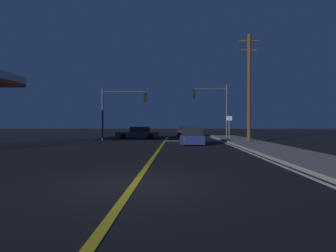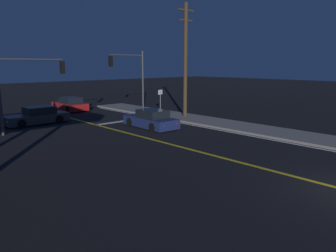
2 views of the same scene
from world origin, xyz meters
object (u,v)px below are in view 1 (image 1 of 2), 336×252
object	(u,v)px
car_lead_oncoming_charcoal	(138,134)
car_mid_block_navy	(192,137)
traffic_signal_far_left	(119,105)
street_sign_corner	(229,124)
utility_pole_right	(249,87)
car_following_oncoming_red	(185,132)
traffic_signal_near_right	(214,103)

from	to	relation	value
car_lead_oncoming_charcoal	car_mid_block_navy	bearing A→B (deg)	-143.78
traffic_signal_far_left	street_sign_corner	bearing A→B (deg)	-7.41
car_mid_block_navy	utility_pole_right	bearing A→B (deg)	18.60
car_following_oncoming_red	car_mid_block_navy	bearing A→B (deg)	-90.81
car_lead_oncoming_charcoal	car_mid_block_navy	world-z (taller)	same
car_lead_oncoming_charcoal	car_mid_block_navy	distance (m)	9.07
car_following_oncoming_red	traffic_signal_near_right	size ratio (longest dim) A/B	0.75
car_following_oncoming_red	utility_pole_right	bearing A→B (deg)	-65.89
traffic_signal_near_right	traffic_signal_far_left	size ratio (longest dim) A/B	1.09
traffic_signal_near_right	street_sign_corner	world-z (taller)	traffic_signal_near_right
car_lead_oncoming_charcoal	street_sign_corner	xyz separation A→B (m)	(9.22, -4.04, 1.05)
car_following_oncoming_red	traffic_signal_far_left	size ratio (longest dim) A/B	0.82
car_mid_block_navy	car_lead_oncoming_charcoal	bearing A→B (deg)	129.81
traffic_signal_far_left	street_sign_corner	xyz separation A→B (m)	(10.77, -1.40, -1.95)
car_lead_oncoming_charcoal	traffic_signal_far_left	bearing A→B (deg)	148.21
car_following_oncoming_red	car_mid_block_navy	world-z (taller)	same
car_following_oncoming_red	traffic_signal_near_right	xyz separation A→B (m)	(2.93, -6.46, 3.25)
car_lead_oncoming_charcoal	car_mid_block_navy	size ratio (longest dim) A/B	1.05
car_mid_block_navy	utility_pole_right	size ratio (longest dim) A/B	0.47
car_following_oncoming_red	utility_pole_right	distance (m)	12.89
traffic_signal_near_right	car_following_oncoming_red	bearing A→B (deg)	-65.64
car_mid_block_navy	traffic_signal_far_left	distance (m)	8.94
car_lead_oncoming_charcoal	utility_pole_right	world-z (taller)	utility_pole_right
car_lead_oncoming_charcoal	traffic_signal_far_left	distance (m)	4.29
car_lead_oncoming_charcoal	utility_pole_right	distance (m)	12.81
car_following_oncoming_red	car_mid_block_navy	size ratio (longest dim) A/B	0.96
car_lead_oncoming_charcoal	traffic_signal_near_right	size ratio (longest dim) A/B	0.82
car_following_oncoming_red	car_lead_oncoming_charcoal	xyz separation A→B (m)	(-5.31, -5.22, 0.00)
utility_pole_right	car_following_oncoming_red	bearing A→B (deg)	116.00
street_sign_corner	traffic_signal_far_left	bearing A→B (deg)	172.59
car_mid_block_navy	traffic_signal_near_right	xyz separation A→B (m)	(2.69, 5.94, 3.25)
car_following_oncoming_red	traffic_signal_far_left	world-z (taller)	traffic_signal_far_left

